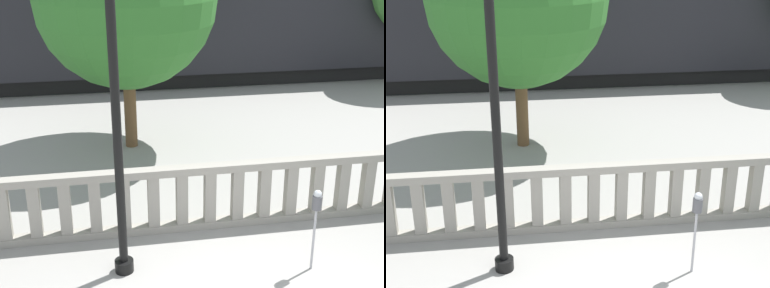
# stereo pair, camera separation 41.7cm
# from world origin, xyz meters

# --- Properties ---
(balustrade) EXTENTS (15.46, 0.24, 1.25)m
(balustrade) POSITION_xyz_m (-0.00, 2.89, 0.62)
(balustrade) COLOR gray
(balustrade) RESTS_ON ground
(lamppost) EXTENTS (0.35, 0.35, 6.37)m
(lamppost) POSITION_xyz_m (-1.90, 1.75, 3.57)
(lamppost) COLOR black
(lamppost) RESTS_ON ground
(parking_meter) EXTENTS (0.15, 0.15, 1.41)m
(parking_meter) POSITION_xyz_m (1.09, 1.28, 1.11)
(parking_meter) COLOR #99999E
(parking_meter) RESTS_ON ground
(train_near) EXTENTS (29.16, 2.88, 4.06)m
(train_near) POSITION_xyz_m (-5.15, 13.52, 1.81)
(train_near) COLOR black
(train_near) RESTS_ON ground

